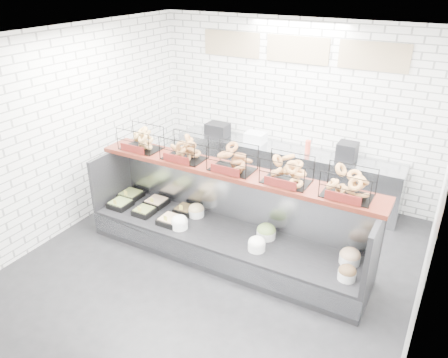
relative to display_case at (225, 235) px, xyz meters
The scene contains 5 objects.
ground 0.48m from the display_case, 88.10° to the right, with size 5.50×5.50×0.00m, color black.
room_shell 1.75m from the display_case, 87.42° to the left, with size 5.02×5.51×3.01m.
display_case is the anchor object (origin of this frame).
bagel_shelf 1.08m from the display_case, 87.27° to the left, with size 4.10×0.50×0.40m.
prep_counter 2.09m from the display_case, 89.90° to the left, with size 4.00×0.60×1.20m.
Camera 1 is at (2.47, -4.16, 3.70)m, focal length 35.00 mm.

